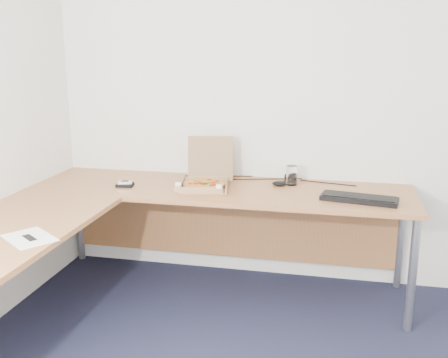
% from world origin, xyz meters
% --- Properties ---
extents(room_shell, '(3.50, 3.50, 2.50)m').
position_xyz_m(room_shell, '(0.00, 0.00, 1.25)').
color(room_shell, white).
rests_on(room_shell, ground).
extents(desk, '(2.50, 2.20, 0.73)m').
position_xyz_m(desk, '(-0.82, 0.97, 0.70)').
color(desk, '#AD6D3C').
rests_on(desk, ground).
extents(pizza_box, '(0.31, 0.36, 0.31)m').
position_xyz_m(pizza_box, '(-0.60, 1.38, 0.77)').
color(pizza_box, '#AA8156').
rests_on(pizza_box, desk).
extents(drinking_glass, '(0.07, 0.07, 0.13)m').
position_xyz_m(drinking_glass, '(-0.05, 1.57, 0.80)').
color(drinking_glass, silver).
rests_on(drinking_glass, desk).
extents(keyboard, '(0.47, 0.24, 0.03)m').
position_xyz_m(keyboard, '(0.38, 1.27, 0.74)').
color(keyboard, black).
rests_on(keyboard, desk).
extents(mouse, '(0.11, 0.09, 0.03)m').
position_xyz_m(mouse, '(-0.12, 1.52, 0.75)').
color(mouse, black).
rests_on(mouse, desk).
extents(wallet, '(0.12, 0.10, 0.02)m').
position_xyz_m(wallet, '(-1.13, 1.30, 0.74)').
color(wallet, black).
rests_on(wallet, desk).
extents(phone, '(0.10, 0.07, 0.02)m').
position_xyz_m(phone, '(-1.13, 1.30, 0.76)').
color(phone, '#B2B5BA').
rests_on(phone, wallet).
extents(paper_sheet, '(0.33, 0.31, 0.00)m').
position_xyz_m(paper_sheet, '(-1.20, 0.28, 0.73)').
color(paper_sheet, white).
rests_on(paper_sheet, desk).
extents(dome_speaker, '(0.09, 0.09, 0.07)m').
position_xyz_m(dome_speaker, '(-0.07, 1.66, 0.77)').
color(dome_speaker, black).
rests_on(dome_speaker, desk).
extents(cable_bundle, '(0.58, 0.12, 0.01)m').
position_xyz_m(cable_bundle, '(-0.24, 1.68, 0.73)').
color(cable_bundle, black).
rests_on(cable_bundle, desk).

